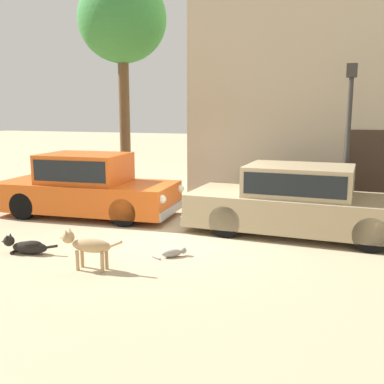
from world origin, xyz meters
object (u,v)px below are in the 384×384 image
at_px(parked_sedan_nearest, 87,185).
at_px(parked_sedan_second, 300,200).
at_px(stray_dog_tan, 86,245).
at_px(stray_dog_spotted, 27,246).
at_px(street_lamp, 349,123).
at_px(stray_cat, 173,253).
at_px(acacia_tree_left, 122,22).

bearing_deg(parked_sedan_nearest, parked_sedan_second, -4.09).
bearing_deg(parked_sedan_second, stray_dog_tan, -130.10).
xyz_separation_m(stray_dog_spotted, street_lamp, (5.33, 3.95, 2.13)).
height_order(stray_dog_spotted, stray_cat, stray_dog_spotted).
height_order(parked_sedan_second, stray_dog_spotted, parked_sedan_second).
bearing_deg(stray_dog_tan, stray_cat, -141.20).
distance_m(parked_sedan_nearest, street_lamp, 6.23).
distance_m(stray_dog_spotted, stray_dog_tan, 1.54).
bearing_deg(stray_dog_tan, street_lamp, -137.25).
xyz_separation_m(parked_sedan_second, street_lamp, (0.86, 0.95, 1.57)).
xyz_separation_m(parked_sedan_nearest, parked_sedan_second, (5.10, 0.01, -0.03)).
xyz_separation_m(stray_dog_spotted, stray_dog_tan, (1.47, -0.34, 0.27)).
bearing_deg(stray_dog_spotted, parked_sedan_second, -156.53).
relative_size(stray_dog_tan, acacia_tree_left, 0.17).
distance_m(parked_sedan_nearest, parked_sedan_second, 5.10).
relative_size(parked_sedan_nearest, acacia_tree_left, 0.71).
relative_size(stray_cat, acacia_tree_left, 0.09).
relative_size(stray_dog_tan, stray_cat, 2.00).
relative_size(parked_sedan_second, stray_dog_tan, 4.32).
bearing_deg(parked_sedan_second, parked_sedan_nearest, -178.09).
height_order(stray_dog_spotted, acacia_tree_left, acacia_tree_left).
xyz_separation_m(stray_cat, street_lamp, (2.77, 3.24, 2.20)).
relative_size(parked_sedan_nearest, parked_sedan_second, 0.95).
height_order(stray_dog_tan, acacia_tree_left, acacia_tree_left).
height_order(parked_sedan_second, stray_dog_tan, parked_sedan_second).
bearing_deg(acacia_tree_left, stray_dog_tan, -67.73).
height_order(stray_dog_tan, street_lamp, street_lamp).
relative_size(stray_dog_spotted, street_lamp, 0.31).
height_order(parked_sedan_nearest, street_lamp, street_lamp).
relative_size(stray_dog_spotted, stray_dog_tan, 0.98).
bearing_deg(parked_sedan_nearest, stray_dog_spotted, -82.33).
relative_size(parked_sedan_second, stray_cat, 8.65).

